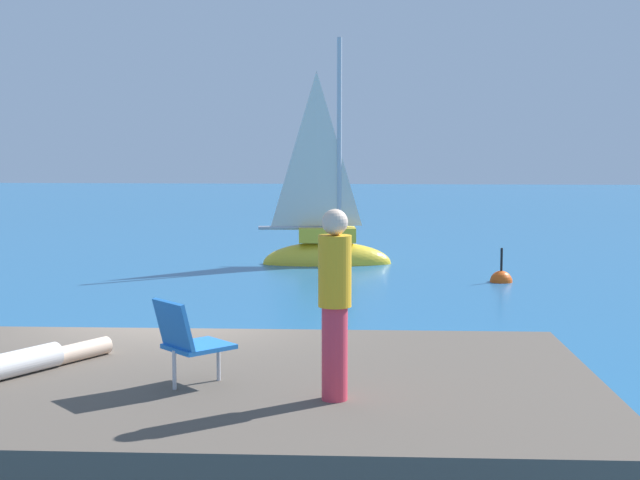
{
  "coord_description": "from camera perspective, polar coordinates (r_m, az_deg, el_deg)",
  "views": [
    {
      "loc": [
        2.89,
        -10.49,
        3.18
      ],
      "look_at": [
        0.95,
        11.15,
        0.99
      ],
      "focal_mm": 48.17,
      "sensor_mm": 36.0,
      "label": 1
    }
  ],
  "objects": [
    {
      "name": "sailboat_near",
      "position": [
        24.8,
        0.42,
        -0.71
      ],
      "size": [
        3.89,
        1.69,
        7.09
      ],
      "rotation": [
        0.0,
        0.0,
        0.11
      ],
      "color": "yellow",
      "rests_on": "ground"
    },
    {
      "name": "marker_buoy",
      "position": [
        21.81,
        11.94,
        -2.72
      ],
      "size": [
        0.56,
        0.56,
        1.13
      ],
      "color": "#EA5114",
      "rests_on": "ground"
    },
    {
      "name": "boulder_inland",
      "position": [
        11.26,
        -9.49,
        -10.7
      ],
      "size": [
        1.49,
        1.6,
        0.87
      ],
      "primitive_type": "cube",
      "rotation": [
        0.15,
        0.01,
        1.9
      ],
      "color": "brown",
      "rests_on": "ground"
    },
    {
      "name": "beach_chair",
      "position": [
        7.77,
        -8.77,
        -6.46
      ],
      "size": [
        0.76,
        0.76,
        0.8
      ],
      "rotation": [
        0.0,
        0.0,
        0.8
      ],
      "color": "blue",
      "rests_on": "shore_ledge"
    },
    {
      "name": "ground_plane",
      "position": [
        11.33,
        -10.04,
        -10.6
      ],
      "size": [
        160.0,
        160.0,
        0.0
      ],
      "primitive_type": "plane",
      "color": "#236093"
    },
    {
      "name": "person_standing",
      "position": [
        7.2,
        0.99,
        -3.93
      ],
      "size": [
        0.28,
        0.28,
        1.62
      ],
      "rotation": [
        0.0,
        0.0,
        0.39
      ],
      "color": "#DB384C",
      "rests_on": "shore_ledge"
    },
    {
      "name": "person_sunbather",
      "position": [
        8.68,
        -18.78,
        -7.61
      ],
      "size": [
        0.99,
        1.6,
        0.25
      ],
      "rotation": [
        0.0,
        0.0,
        1.07
      ],
      "color": "white",
      "rests_on": "shore_ledge"
    },
    {
      "name": "boulder_seaward",
      "position": [
        11.81,
        -20.38,
        -10.22
      ],
      "size": [
        1.27,
        1.17,
        0.6
      ],
      "primitive_type": "cube",
      "rotation": [
        0.04,
        0.02,
        0.46
      ],
      "color": "brown",
      "rests_on": "ground"
    },
    {
      "name": "shore_ledge",
      "position": [
        8.43,
        -8.04,
        -12.46
      ],
      "size": [
        7.67,
        4.57,
        1.1
      ],
      "primitive_type": "cube",
      "rotation": [
        0.0,
        0.0,
        0.04
      ],
      "color": "brown",
      "rests_on": "ground"
    }
  ]
}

